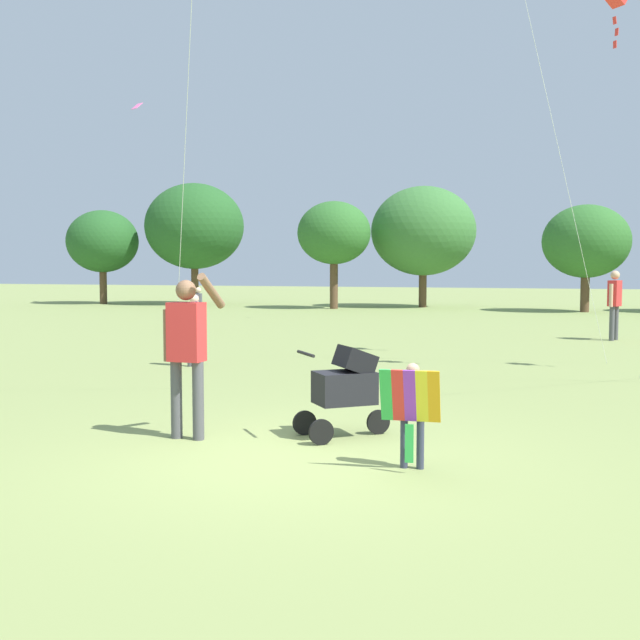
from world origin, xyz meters
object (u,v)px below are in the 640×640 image
child_with_butterfly_kite (412,405)px  person_sitting_far (194,324)px  person_red_shirt (198,306)px  stroller (346,383)px  person_adult_flyer (187,344)px  person_couple_left (614,299)px

child_with_butterfly_kite → person_sitting_far: bearing=131.1°
person_red_shirt → stroller: bearing=-57.1°
person_adult_flyer → person_couple_left: person_adult_flyer is taller
stroller → child_with_butterfly_kite: bearing=-50.0°
person_red_shirt → person_sitting_far: (3.40, -7.03, 0.05)m
person_adult_flyer → person_sitting_far: size_ratio=1.34×
person_sitting_far → stroller: bearing=-48.6°
stroller → person_red_shirt: (-7.73, 11.96, 0.16)m
person_sitting_far → person_red_shirt: bearing=115.8°
child_with_butterfly_kite → stroller: 1.48m
stroller → person_couple_left: bearing=74.3°
child_with_butterfly_kite → stroller: bearing=130.0°
child_with_butterfly_kite → person_red_shirt: 15.72m
person_red_shirt → person_couple_left: size_ratio=0.72×
child_with_butterfly_kite → person_sitting_far: size_ratio=0.73×
person_red_shirt → person_couple_left: bearing=4.4°
person_adult_flyer → stroller: person_adult_flyer is taller
child_with_butterfly_kite → person_adult_flyer: bearing=168.5°
person_sitting_far → person_couple_left: (7.94, 7.90, 0.24)m
child_with_butterfly_kite → person_red_shirt: size_ratio=0.78×
stroller → person_sitting_far: 6.57m
child_with_butterfly_kite → stroller: size_ratio=0.97×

